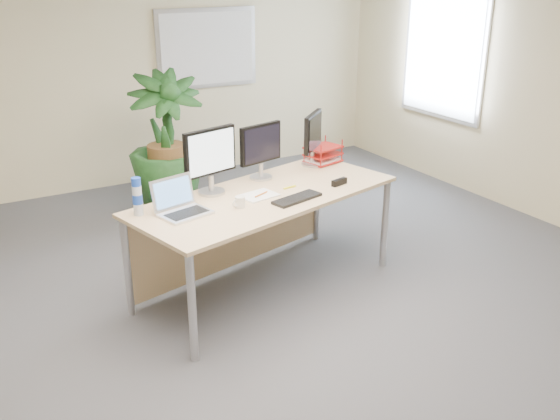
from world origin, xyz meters
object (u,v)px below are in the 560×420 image
floor_plant (167,148)px  monitor_right (261,148)px  desk (256,211)px  laptop (180,205)px  monitor_left (210,157)px

floor_plant → monitor_right: bearing=-80.5°
desk → monitor_right: monitor_right is taller
monitor_right → laptop: monitor_right is taller
monitor_left → laptop: monitor_left is taller
monitor_right → laptop: (-0.87, -0.40, -0.20)m
laptop → monitor_left: bearing=36.6°
floor_plant → monitor_left: 1.76m
floor_plant → monitor_right: size_ratio=3.24×
monitor_right → monitor_left: bearing=-165.7°
desk → monitor_right: bearing=52.7°
monitor_left → monitor_right: monitor_left is taller
desk → floor_plant: 1.81m
floor_plant → monitor_right: (0.26, -1.57, 0.35)m
monitor_left → desk: bearing=-18.2°
desk → monitor_left: (-0.33, 0.11, 0.48)m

